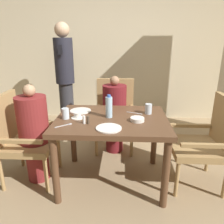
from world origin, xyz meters
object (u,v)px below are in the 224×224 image
(diner_in_left_chair, at_px, (34,133))
(teacup_with_saucer, at_px, (78,116))
(glass_tall_near, at_px, (65,113))
(plate_main_right, at_px, (80,111))
(chair_left_side, at_px, (21,136))
(standing_host, at_px, (65,76))
(chair_far_side, at_px, (115,112))
(bowl_small, at_px, (137,119))
(plate_main_left, at_px, (109,128))
(water_bottle, at_px, (109,107))
(diner_in_far_chair, at_px, (114,114))
(glass_tall_mid, at_px, (148,109))
(chair_right_side, at_px, (206,140))

(diner_in_left_chair, relative_size, teacup_with_saucer, 8.30)
(glass_tall_near, bearing_deg, plate_main_right, 65.98)
(chair_left_side, height_order, standing_host, standing_host)
(diner_in_left_chair, xyz_separation_m, chair_far_side, (0.84, 0.86, -0.04))
(chair_left_side, relative_size, glass_tall_near, 8.94)
(diner_in_left_chair, distance_m, glass_tall_near, 0.44)
(bowl_small, bearing_deg, plate_main_left, -142.38)
(standing_host, bearing_deg, diner_in_left_chair, -89.93)
(glass_tall_near, bearing_deg, bowl_small, -2.91)
(water_bottle, bearing_deg, glass_tall_near, -171.66)
(chair_far_side, relative_size, plate_main_right, 4.17)
(water_bottle, relative_size, glass_tall_near, 2.18)
(chair_far_side, bearing_deg, diner_in_far_chair, -90.00)
(teacup_with_saucer, distance_m, bowl_small, 0.61)
(teacup_with_saucer, bearing_deg, diner_in_far_chair, 64.42)
(chair_far_side, relative_size, standing_host, 0.55)
(teacup_with_saucer, bearing_deg, plate_main_right, 93.37)
(standing_host, xyz_separation_m, plate_main_right, (0.48, -1.22, -0.20))
(plate_main_right, bearing_deg, teacup_with_saucer, -86.63)
(diner_in_left_chair, height_order, plate_main_right, diner_in_left_chair)
(teacup_with_saucer, distance_m, glass_tall_mid, 0.76)
(chair_far_side, bearing_deg, plate_main_right, -118.81)
(plate_main_left, height_order, plate_main_right, same)
(chair_far_side, relative_size, water_bottle, 4.10)
(glass_tall_near, xyz_separation_m, glass_tall_mid, (0.86, 0.20, 0.00))
(plate_main_right, bearing_deg, plate_main_left, -54.18)
(chair_far_side, bearing_deg, water_bottle, -92.08)
(chair_left_side, bearing_deg, plate_main_right, 17.69)
(chair_left_side, distance_m, glass_tall_near, 0.59)
(standing_host, bearing_deg, chair_left_side, -95.98)
(glass_tall_near, bearing_deg, plate_main_left, -28.20)
(chair_left_side, xyz_separation_m, water_bottle, (0.96, 0.02, 0.34))
(standing_host, bearing_deg, teacup_with_saucer, -71.23)
(diner_in_far_chair, distance_m, chair_right_side, 1.22)
(standing_host, xyz_separation_m, teacup_with_saucer, (0.49, -1.44, -0.18))
(diner_in_left_chair, bearing_deg, chair_left_side, 180.00)
(diner_in_far_chair, bearing_deg, plate_main_right, -125.44)
(water_bottle, xyz_separation_m, glass_tall_mid, (0.42, 0.13, -0.06))
(glass_tall_near, bearing_deg, chair_left_side, 175.46)
(chair_far_side, distance_m, standing_host, 1.10)
(teacup_with_saucer, bearing_deg, chair_left_side, 178.00)
(plate_main_left, xyz_separation_m, teacup_with_saucer, (-0.34, 0.26, 0.02))
(standing_host, bearing_deg, glass_tall_near, -75.80)
(plate_main_left, bearing_deg, glass_tall_near, 151.80)
(diner_in_left_chair, bearing_deg, standing_host, 90.07)
(chair_left_side, distance_m, diner_in_far_chair, 1.22)
(diner_in_left_chair, bearing_deg, plate_main_left, -19.15)
(chair_right_side, distance_m, glass_tall_mid, 0.68)
(diner_in_far_chair, height_order, water_bottle, diner_in_far_chair)
(chair_right_side, distance_m, water_bottle, 1.07)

